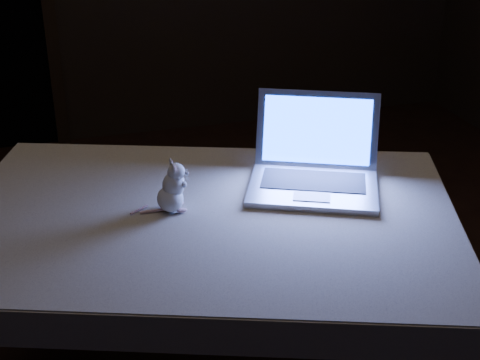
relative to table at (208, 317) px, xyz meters
name	(u,v)px	position (x,y,z in m)	size (l,w,h in m)	color
floor	(260,354)	(0.26, 0.21, -0.39)	(5.00, 5.00, 0.00)	black
table	(208,317)	(0.00, 0.00, 0.00)	(1.46, 0.94, 0.78)	black
tablecloth	(204,221)	(0.01, 0.05, 0.34)	(1.57, 1.05, 0.11)	beige
laptop	(315,152)	(0.38, 0.05, 0.54)	(0.42, 0.37, 0.29)	#A7A7AC
plush_mouse	(170,186)	(-0.10, 0.05, 0.48)	(0.12, 0.12, 0.17)	silver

